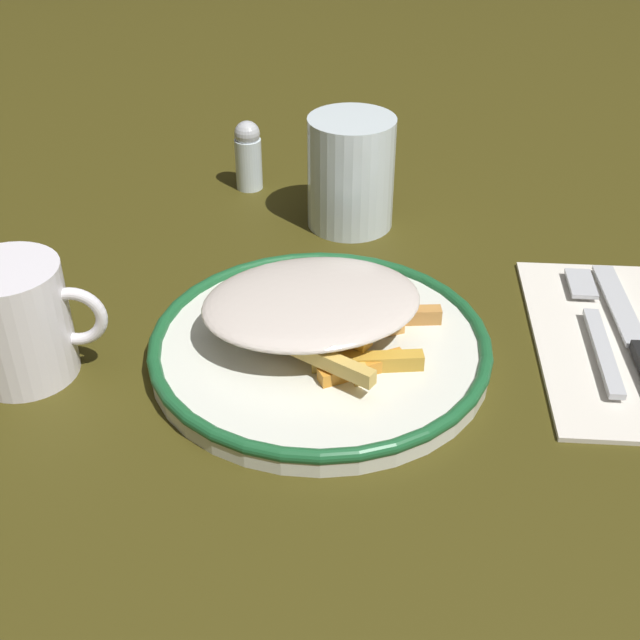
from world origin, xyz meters
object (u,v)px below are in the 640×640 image
at_px(napkin, 632,342).
at_px(salt_shaker, 249,155).
at_px(knife, 640,349).
at_px(fork, 595,326).
at_px(fries_heap, 318,309).
at_px(water_glass, 351,173).
at_px(coffee_mug, 19,321).
at_px(plate, 320,346).

height_order(napkin, salt_shaker, salt_shaker).
bearing_deg(knife, salt_shaker, 136.34).
bearing_deg(fork, fries_heap, -174.80).
height_order(knife, water_glass, water_glass).
bearing_deg(fries_heap, knife, -2.53).
xyz_separation_m(knife, coffee_mug, (-0.47, -0.01, 0.03)).
distance_m(knife, coffee_mug, 0.47).
distance_m(fries_heap, fork, 0.22).
height_order(fork, salt_shaker, salt_shaker).
xyz_separation_m(plate, fries_heap, (-0.00, 0.01, 0.03)).
xyz_separation_m(coffee_mug, salt_shaker, (0.14, 0.32, -0.01)).
relative_size(fries_heap, coffee_mug, 1.87).
xyz_separation_m(plate, coffee_mug, (-0.22, -0.02, 0.03)).
height_order(knife, salt_shaker, salt_shaker).
distance_m(fries_heap, coffee_mug, 0.22).
distance_m(fries_heap, knife, 0.25).
height_order(plate, water_glass, water_glass).
height_order(fries_heap, fork, fries_heap).
distance_m(fork, salt_shaker, 0.40).
bearing_deg(fries_heap, napkin, 1.84).
distance_m(fork, coffee_mug, 0.44).
bearing_deg(knife, fries_heap, 177.47).
xyz_separation_m(knife, salt_shaker, (-0.32, 0.31, 0.03)).
bearing_deg(salt_shaker, coffee_mug, -114.23).
bearing_deg(salt_shaker, knife, -43.66).
xyz_separation_m(napkin, salt_shaker, (-0.32, 0.29, 0.03)).
bearing_deg(napkin, knife, -92.71).
distance_m(plate, fries_heap, 0.03).
distance_m(fries_heap, salt_shaker, 0.30).
bearing_deg(salt_shaker, water_glass, -37.77).
distance_m(fries_heap, water_glass, 0.22).
xyz_separation_m(plate, salt_shaker, (-0.08, 0.30, 0.03)).
distance_m(napkin, salt_shaker, 0.43).
bearing_deg(fries_heap, coffee_mug, -173.47).
relative_size(napkin, water_glass, 2.16).
relative_size(plate, knife, 1.25).
bearing_deg(knife, plate, 179.24).
bearing_deg(knife, napkin, 87.29).
bearing_deg(plate, fries_heap, 101.43).
bearing_deg(fries_heap, salt_shaker, 104.06).
bearing_deg(napkin, plate, -176.37).
relative_size(plate, napkin, 1.12).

